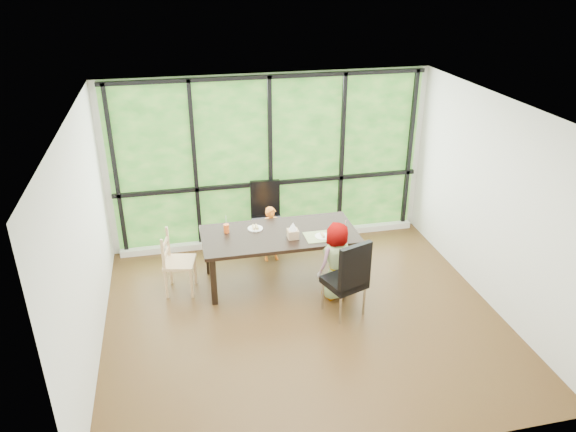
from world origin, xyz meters
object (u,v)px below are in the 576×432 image
object	(u,v)px
chair_window_leather	(267,217)
orange_cup	(226,228)
dining_table	(280,257)
tissue_box	(293,234)
child_toddler	(272,234)
child_older	(334,261)
plate_near	(323,236)
chair_interior_leather	(344,277)
plate_far	(255,228)
green_cup	(345,233)
chair_end_beech	(180,262)

from	to	relation	value
chair_window_leather	orange_cup	size ratio (longest dim) A/B	8.82
dining_table	tissue_box	bearing A→B (deg)	-49.73
chair_window_leather	child_toddler	distance (m)	0.38
child_older	orange_cup	xyz separation A→B (m)	(-1.35, 0.74, 0.26)
chair_window_leather	plate_near	xyz separation A→B (m)	(0.56, -1.20, 0.22)
dining_table	chair_window_leather	distance (m)	0.98
child_older	tissue_box	distance (m)	0.67
chair_window_leather	tissue_box	distance (m)	1.19
dining_table	chair_interior_leather	world-z (taller)	chair_interior_leather
dining_table	chair_interior_leather	xyz separation A→B (m)	(0.64, -0.96, 0.17)
dining_table	child_older	distance (m)	0.86
plate_far	green_cup	world-z (taller)	green_cup
chair_window_leather	chair_interior_leather	world-z (taller)	same
tissue_box	child_older	bearing A→B (deg)	-38.30
plate_far	orange_cup	size ratio (longest dim) A/B	1.75
plate_far	plate_near	distance (m)	0.96
child_toddler	green_cup	bearing A→B (deg)	-50.50
plate_far	plate_near	size ratio (longest dim) A/B	0.99
dining_table	chair_end_beech	bearing A→B (deg)	179.37
orange_cup	chair_window_leather	bearing A→B (deg)	47.76
plate_far	plate_near	bearing A→B (deg)	-26.67
chair_window_leather	plate_near	size ratio (longest dim) A/B	5.00
chair_window_leather	child_toddler	size ratio (longest dim) A/B	1.24
chair_interior_leather	orange_cup	distance (m)	1.79
plate_far	chair_interior_leather	bearing A→B (deg)	-50.62
plate_far	child_older	bearing A→B (deg)	-39.02
dining_table	plate_near	size ratio (longest dim) A/B	9.92
chair_interior_leather	child_older	bearing A→B (deg)	-107.99
chair_interior_leather	orange_cup	bearing A→B (deg)	-59.64
plate_near	tissue_box	world-z (taller)	tissue_box
green_cup	tissue_box	xyz separation A→B (m)	(-0.70, 0.11, 0.01)
chair_interior_leather	tissue_box	bearing A→B (deg)	-77.19
chair_interior_leather	green_cup	size ratio (longest dim) A/B	9.53
child_toddler	plate_far	distance (m)	0.60
chair_interior_leather	plate_near	size ratio (longest dim) A/B	5.00
child_toddler	chair_end_beech	bearing A→B (deg)	-161.55
chair_end_beech	orange_cup	distance (m)	0.78
child_older	orange_cup	bearing A→B (deg)	-51.65
orange_cup	chair_end_beech	bearing A→B (deg)	-165.99
chair_window_leather	child_older	xyz separation A→B (m)	(0.64, -1.52, 0.01)
dining_table	child_toddler	bearing A→B (deg)	90.00
chair_end_beech	plate_near	world-z (taller)	chair_end_beech
dining_table	chair_window_leather	size ratio (longest dim) A/B	1.98
plate_far	chair_end_beech	bearing A→B (deg)	-170.25
orange_cup	green_cup	size ratio (longest dim) A/B	1.08
dining_table	child_toddler	distance (m)	0.60
dining_table	child_toddler	xyz separation A→B (m)	(-0.00, 0.60, 0.06)
chair_interior_leather	orange_cup	world-z (taller)	chair_interior_leather
child_older	plate_far	bearing A→B (deg)	-61.77
chair_window_leather	orange_cup	world-z (taller)	chair_window_leather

